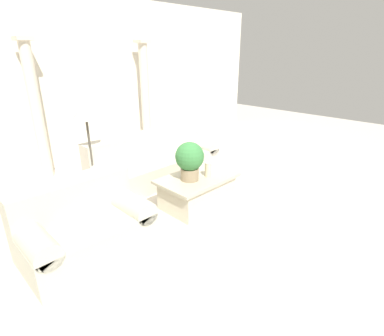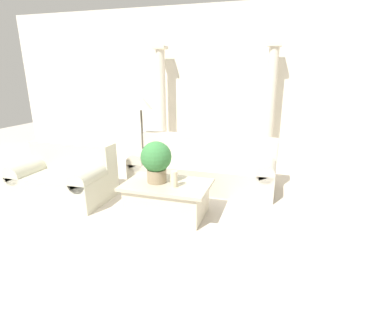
{
  "view_description": "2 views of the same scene",
  "coord_description": "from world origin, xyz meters",
  "px_view_note": "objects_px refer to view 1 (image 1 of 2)",
  "views": [
    {
      "loc": [
        -2.87,
        -3.09,
        2.17
      ],
      "look_at": [
        0.21,
        -0.01,
        0.47
      ],
      "focal_mm": 28.0,
      "sensor_mm": 36.0,
      "label": 1
    },
    {
      "loc": [
        1.4,
        -3.77,
        1.85
      ],
      "look_at": [
        0.27,
        0.07,
        0.58
      ],
      "focal_mm": 28.0,
      "sensor_mm": 36.0,
      "label": 2
    }
  ],
  "objects_px": {
    "potted_plant": "(190,159)",
    "loveseat": "(84,225)",
    "coffee_table": "(197,191)",
    "floor_lamp": "(86,116)",
    "sofa_long": "(155,162)"
  },
  "relations": [
    {
      "from": "potted_plant",
      "to": "loveseat",
      "type": "bearing_deg",
      "value": 175.44
    },
    {
      "from": "coffee_table",
      "to": "floor_lamp",
      "type": "distance_m",
      "value": 1.94
    },
    {
      "from": "sofa_long",
      "to": "coffee_table",
      "type": "bearing_deg",
      "value": -98.54
    },
    {
      "from": "sofa_long",
      "to": "coffee_table",
      "type": "xyz_separation_m",
      "value": [
        -0.19,
        -1.23,
        -0.1
      ]
    },
    {
      "from": "sofa_long",
      "to": "loveseat",
      "type": "relative_size",
      "value": 1.73
    },
    {
      "from": "potted_plant",
      "to": "floor_lamp",
      "type": "bearing_deg",
      "value": 122.19
    },
    {
      "from": "loveseat",
      "to": "potted_plant",
      "type": "bearing_deg",
      "value": -4.56
    },
    {
      "from": "coffee_table",
      "to": "potted_plant",
      "type": "distance_m",
      "value": 0.56
    },
    {
      "from": "loveseat",
      "to": "coffee_table",
      "type": "bearing_deg",
      "value": -4.54
    },
    {
      "from": "sofa_long",
      "to": "potted_plant",
      "type": "xyz_separation_m",
      "value": [
        -0.33,
        -1.22,
        0.44
      ]
    },
    {
      "from": "loveseat",
      "to": "potted_plant",
      "type": "height_order",
      "value": "potted_plant"
    },
    {
      "from": "sofa_long",
      "to": "coffee_table",
      "type": "relative_size",
      "value": 2.09
    },
    {
      "from": "sofa_long",
      "to": "floor_lamp",
      "type": "height_order",
      "value": "floor_lamp"
    },
    {
      "from": "sofa_long",
      "to": "coffee_table",
      "type": "distance_m",
      "value": 1.25
    },
    {
      "from": "loveseat",
      "to": "floor_lamp",
      "type": "distance_m",
      "value": 1.69
    }
  ]
}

